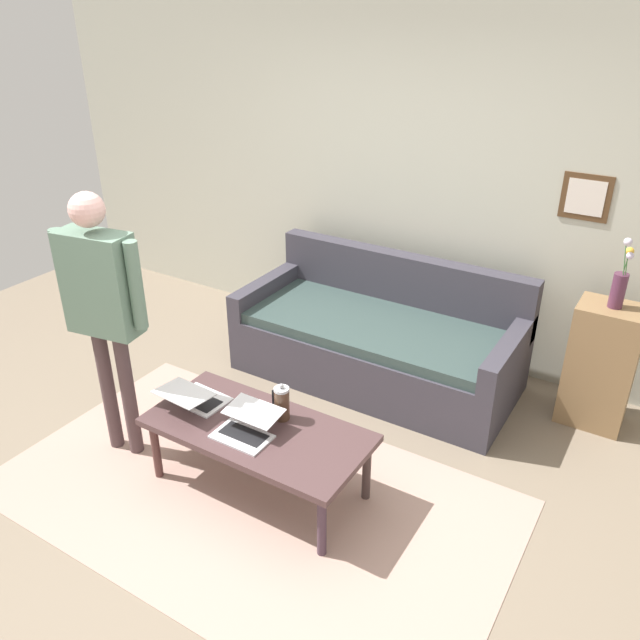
{
  "coord_description": "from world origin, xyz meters",
  "views": [
    {
      "loc": [
        -1.89,
        2.27,
        2.64
      ],
      "look_at": [
        -0.02,
        -0.78,
        0.8
      ],
      "focal_mm": 35.85,
      "sensor_mm": 36.0,
      "label": 1
    }
  ],
  "objects_px": {
    "french_press": "(282,403)",
    "side_shelf": "(600,366)",
    "person_standing": "(102,296)",
    "laptop_left": "(246,428)",
    "coffee_table": "(257,433)",
    "laptop_center": "(195,397)",
    "flower_vase": "(620,284)",
    "couch": "(379,340)"
  },
  "relations": [
    {
      "from": "side_shelf",
      "to": "flower_vase",
      "type": "bearing_deg",
      "value": 135.56
    },
    {
      "from": "french_press",
      "to": "flower_vase",
      "type": "bearing_deg",
      "value": -132.62
    },
    {
      "from": "laptop_center",
      "to": "side_shelf",
      "type": "height_order",
      "value": "side_shelf"
    },
    {
      "from": "coffee_table",
      "to": "laptop_left",
      "type": "relative_size",
      "value": 4.01
    },
    {
      "from": "flower_vase",
      "to": "person_standing",
      "type": "bearing_deg",
      "value": 37.16
    },
    {
      "from": "french_press",
      "to": "flower_vase",
      "type": "relative_size",
      "value": 0.5
    },
    {
      "from": "laptop_left",
      "to": "person_standing",
      "type": "relative_size",
      "value": 0.19
    },
    {
      "from": "couch",
      "to": "flower_vase",
      "type": "height_order",
      "value": "flower_vase"
    },
    {
      "from": "coffee_table",
      "to": "side_shelf",
      "type": "relative_size",
      "value": 1.49
    },
    {
      "from": "coffee_table",
      "to": "laptop_center",
      "type": "height_order",
      "value": "laptop_center"
    },
    {
      "from": "coffee_table",
      "to": "french_press",
      "type": "height_order",
      "value": "french_press"
    },
    {
      "from": "laptop_left",
      "to": "laptop_center",
      "type": "height_order",
      "value": "laptop_center"
    },
    {
      "from": "couch",
      "to": "coffee_table",
      "type": "height_order",
      "value": "couch"
    },
    {
      "from": "side_shelf",
      "to": "person_standing",
      "type": "relative_size",
      "value": 0.51
    },
    {
      "from": "french_press",
      "to": "couch",
      "type": "bearing_deg",
      "value": -88.03
    },
    {
      "from": "laptop_center",
      "to": "french_press",
      "type": "distance_m",
      "value": 0.55
    },
    {
      "from": "couch",
      "to": "side_shelf",
      "type": "relative_size",
      "value": 2.38
    },
    {
      "from": "coffee_table",
      "to": "laptop_left",
      "type": "height_order",
      "value": "laptop_left"
    },
    {
      "from": "coffee_table",
      "to": "laptop_center",
      "type": "xyz_separation_m",
      "value": [
        0.45,
        0.01,
        0.09
      ]
    },
    {
      "from": "coffee_table",
      "to": "side_shelf",
      "type": "distance_m",
      "value": 2.33
    },
    {
      "from": "french_press",
      "to": "person_standing",
      "type": "distance_m",
      "value": 1.21
    },
    {
      "from": "french_press",
      "to": "flower_vase",
      "type": "distance_m",
      "value": 2.22
    },
    {
      "from": "laptop_center",
      "to": "side_shelf",
      "type": "relative_size",
      "value": 0.44
    },
    {
      "from": "side_shelf",
      "to": "french_press",
      "type": "bearing_deg",
      "value": 47.43
    },
    {
      "from": "laptop_center",
      "to": "side_shelf",
      "type": "xyz_separation_m",
      "value": [
        -1.99,
        -1.75,
        -0.05
      ]
    },
    {
      "from": "french_press",
      "to": "side_shelf",
      "type": "height_order",
      "value": "side_shelf"
    },
    {
      "from": "coffee_table",
      "to": "laptop_left",
      "type": "xyz_separation_m",
      "value": [
        0.01,
        0.08,
        0.09
      ]
    },
    {
      "from": "couch",
      "to": "laptop_center",
      "type": "relative_size",
      "value": 5.46
    },
    {
      "from": "couch",
      "to": "person_standing",
      "type": "relative_size",
      "value": 1.22
    },
    {
      "from": "side_shelf",
      "to": "laptop_center",
      "type": "bearing_deg",
      "value": 41.35
    },
    {
      "from": "french_press",
      "to": "laptop_center",
      "type": "bearing_deg",
      "value": 16.5
    },
    {
      "from": "couch",
      "to": "side_shelf",
      "type": "bearing_deg",
      "value": -170.69
    },
    {
      "from": "french_press",
      "to": "person_standing",
      "type": "height_order",
      "value": "person_standing"
    },
    {
      "from": "laptop_left",
      "to": "person_standing",
      "type": "distance_m",
      "value": 1.13
    },
    {
      "from": "couch",
      "to": "flower_vase",
      "type": "bearing_deg",
      "value": -170.75
    },
    {
      "from": "laptop_center",
      "to": "french_press",
      "type": "bearing_deg",
      "value": -163.5
    },
    {
      "from": "side_shelf",
      "to": "flower_vase",
      "type": "height_order",
      "value": "flower_vase"
    },
    {
      "from": "couch",
      "to": "french_press",
      "type": "relative_size",
      "value": 8.75
    },
    {
      "from": "side_shelf",
      "to": "person_standing",
      "type": "bearing_deg",
      "value": 37.2
    },
    {
      "from": "french_press",
      "to": "side_shelf",
      "type": "bearing_deg",
      "value": -132.57
    },
    {
      "from": "french_press",
      "to": "person_standing",
      "type": "relative_size",
      "value": 0.14
    },
    {
      "from": "french_press",
      "to": "person_standing",
      "type": "bearing_deg",
      "value": 16.2
    }
  ]
}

